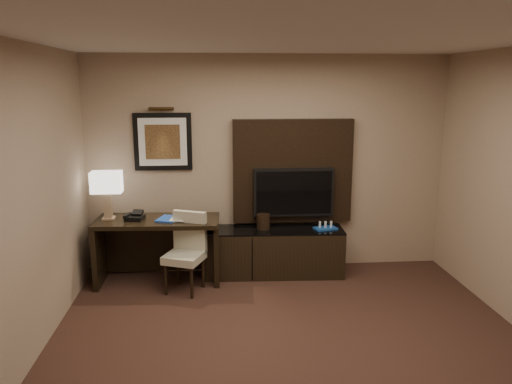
{
  "coord_description": "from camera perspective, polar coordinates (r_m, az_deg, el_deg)",
  "views": [
    {
      "loc": [
        -0.67,
        -3.67,
        2.36
      ],
      "look_at": [
        -0.21,
        1.8,
        1.15
      ],
      "focal_mm": 35.0,
      "sensor_mm": 36.0,
      "label": 1
    }
  ],
  "objects": [
    {
      "name": "wall_back",
      "position": [
        6.29,
        1.43,
        3.19
      ],
      "size": [
        4.5,
        0.01,
        2.7
      ],
      "primitive_type": "cube",
      "color": "gray",
      "rests_on": "floor"
    },
    {
      "name": "artwork",
      "position": [
        6.22,
        -10.59,
        5.67
      ],
      "size": [
        0.7,
        0.04,
        0.7
      ],
      "primitive_type": "cube",
      "color": "black",
      "rests_on": "wall_back"
    },
    {
      "name": "tv",
      "position": [
        6.23,
        4.31,
        -0.02
      ],
      "size": [
        1.0,
        0.08,
        0.6
      ],
      "primitive_type": "cube",
      "color": "black",
      "rests_on": "tv_wall_panel"
    },
    {
      "name": "blue_folder",
      "position": [
        5.97,
        -10.02,
        -3.04
      ],
      "size": [
        0.3,
        0.34,
        0.02
      ],
      "primitive_type": "cube",
      "rotation": [
        0.0,
        0.0,
        -0.31
      ],
      "color": "#1943A8",
      "rests_on": "desk"
    },
    {
      "name": "desk_phone",
      "position": [
        6.03,
        -13.69,
        -2.65
      ],
      "size": [
        0.24,
        0.22,
        0.1
      ],
      "primitive_type": null,
      "rotation": [
        0.0,
        0.0,
        -0.2
      ],
      "color": "black",
      "rests_on": "desk"
    },
    {
      "name": "wall_left",
      "position": [
        4.12,
        -27.19,
        -3.16
      ],
      "size": [
        0.01,
        5.0,
        2.7
      ],
      "primitive_type": "cube",
      "color": "gray",
      "rests_on": "floor"
    },
    {
      "name": "floor",
      "position": [
        4.41,
        5.02,
        -20.0
      ],
      "size": [
        4.5,
        5.0,
        0.01
      ],
      "primitive_type": "cube",
      "color": "#321C16",
      "rests_on": "ground"
    },
    {
      "name": "tv_wall_panel",
      "position": [
        6.28,
        4.21,
        2.41
      ],
      "size": [
        1.5,
        0.12,
        1.3
      ],
      "primitive_type": "cube",
      "color": "black",
      "rests_on": "wall_back"
    },
    {
      "name": "desk_chair",
      "position": [
        5.78,
        -8.22,
        -7.33
      ],
      "size": [
        0.54,
        0.58,
        0.83
      ],
      "primitive_type": null,
      "rotation": [
        0.0,
        0.0,
        -0.39
      ],
      "color": "beige",
      "rests_on": "floor"
    },
    {
      "name": "book",
      "position": [
        5.93,
        -9.75,
        -2.02
      ],
      "size": [
        0.18,
        0.05,
        0.24
      ],
      "primitive_type": "imported",
      "rotation": [
        0.0,
        0.0,
        -0.14
      ],
      "color": "tan",
      "rests_on": "desk"
    },
    {
      "name": "credenza",
      "position": [
        6.26,
        2.04,
        -6.84
      ],
      "size": [
        1.73,
        0.55,
        0.59
      ],
      "primitive_type": "cube",
      "rotation": [
        0.0,
        0.0,
        -0.05
      ],
      "color": "black",
      "rests_on": "floor"
    },
    {
      "name": "desk",
      "position": [
        6.13,
        -11.1,
        -6.55
      ],
      "size": [
        1.48,
        0.7,
        0.78
      ],
      "primitive_type": "cube",
      "rotation": [
        0.0,
        0.0,
        -0.06
      ],
      "color": "black",
      "rests_on": "floor"
    },
    {
      "name": "table_lamp",
      "position": [
        6.1,
        -16.63,
        -0.4
      ],
      "size": [
        0.39,
        0.28,
        0.56
      ],
      "primitive_type": null,
      "rotation": [
        0.0,
        0.0,
        -0.27
      ],
      "color": "tan",
      "rests_on": "desk"
    },
    {
      "name": "minibar_tray",
      "position": [
        6.21,
        7.94,
        -3.78
      ],
      "size": [
        0.31,
        0.23,
        0.1
      ],
      "primitive_type": null,
      "rotation": [
        0.0,
        0.0,
        0.25
      ],
      "color": "#174696",
      "rests_on": "credenza"
    },
    {
      "name": "ceiling",
      "position": [
        3.74,
        5.83,
        17.59
      ],
      "size": [
        4.5,
        5.0,
        0.01
      ],
      "primitive_type": "cube",
      "color": "silver",
      "rests_on": "wall_back"
    },
    {
      "name": "ice_bucket",
      "position": [
        6.15,
        0.85,
        -3.4
      ],
      "size": [
        0.21,
        0.21,
        0.19
      ],
      "primitive_type": "cylinder",
      "rotation": [
        0.0,
        0.0,
        -0.33
      ],
      "color": "black",
      "rests_on": "credenza"
    },
    {
      "name": "picture_light",
      "position": [
        6.15,
        -10.78,
        9.33
      ],
      "size": [
        0.04,
        0.04,
        0.3
      ],
      "primitive_type": "cylinder",
      "color": "#3E2C14",
      "rests_on": "wall_back"
    }
  ]
}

